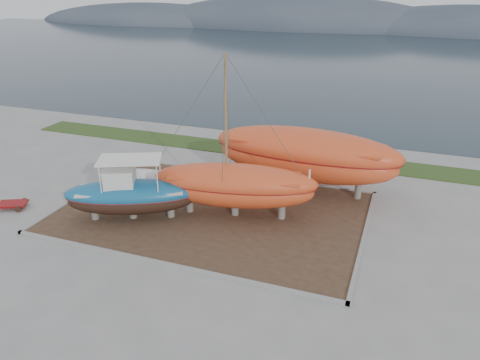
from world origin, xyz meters
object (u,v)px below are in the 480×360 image
at_px(blue_caique, 131,189).
at_px(red_trailer, 13,205).
at_px(orange_sailboat, 235,139).
at_px(white_dinghy, 148,180).
at_px(orange_bare_hull, 305,161).

xyz_separation_m(blue_caique, red_trailer, (-7.81, -1.43, -1.74)).
bearing_deg(orange_sailboat, red_trailer, -174.87).
bearing_deg(orange_sailboat, blue_caique, -167.28).
xyz_separation_m(blue_caique, orange_sailboat, (5.56, 2.45, 2.91)).
relative_size(white_dinghy, red_trailer, 1.64).
xyz_separation_m(orange_sailboat, orange_bare_hull, (3.04, 5.06, -2.72)).
bearing_deg(white_dinghy, blue_caique, -75.51).
relative_size(orange_sailboat, orange_bare_hull, 0.78).
bearing_deg(white_dinghy, red_trailer, -143.39).
distance_m(white_dinghy, orange_bare_hull, 10.60).
xyz_separation_m(orange_bare_hull, red_trailer, (-16.40, -8.94, -1.93)).
relative_size(blue_caique, red_trailer, 3.05).
bearing_deg(orange_sailboat, orange_bare_hull, 47.90).
height_order(orange_sailboat, orange_bare_hull, orange_sailboat).
bearing_deg(orange_bare_hull, orange_sailboat, -118.66).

